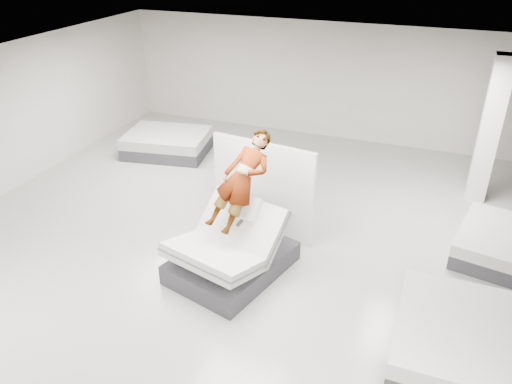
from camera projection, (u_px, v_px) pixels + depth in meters
room at (228, 192)px, 8.04m from camera, size 14.00×14.04×3.20m
hero_bed at (231, 253)px, 8.62m from camera, size 2.01×2.38×1.34m
person at (242, 198)px, 8.42m from camera, size 1.10×1.87×1.41m
remote at (240, 223)px, 8.17m from camera, size 0.08×0.15×0.08m
divider_panel at (263, 189)px, 9.50m from camera, size 2.11×0.39×1.92m
flat_bed_right_far at (500, 244)px, 9.12m from camera, size 1.72×2.08×0.51m
flat_bed_right_near at (453, 340)px, 6.95m from camera, size 1.59×2.11×0.58m
flat_bed_left_far at (167, 143)px, 13.31m from camera, size 2.34×1.92×0.58m
column at (490, 131)px, 10.47m from camera, size 0.40×0.40×3.20m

